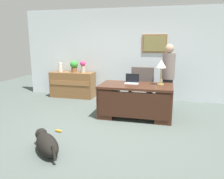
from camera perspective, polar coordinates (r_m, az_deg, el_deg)
The scene contains 14 objects.
ground_plane at distance 4.64m, azimuth 0.30°, elevation -9.93°, with size 12.00×12.00×0.00m, color #4C5651.
back_wall at distance 6.86m, azimuth 5.60°, elevation 8.92°, with size 7.00×0.16×2.70m.
desk at distance 5.22m, azimuth 6.00°, elevation -2.66°, with size 1.66×0.89×0.77m.
credenza at distance 7.17m, azimuth -10.00°, elevation 1.24°, with size 1.38×0.50×0.79m.
armchair at distance 6.03m, azimuth 7.53°, elevation -0.00°, with size 0.60×0.59×1.06m.
person_standing at distance 5.86m, azimuth 14.08°, elevation 3.23°, with size 0.32×0.32×1.68m.
dog_lying at distance 3.82m, azimuth -16.34°, elevation -13.02°, with size 0.73×0.73×0.30m.
laptop at distance 5.30m, azimuth 5.09°, elevation 2.15°, with size 0.32×0.22×0.22m.
desk_lamp at distance 5.18m, azimuth 12.43°, elevation 6.04°, with size 0.22×0.22×0.57m.
vase_with_flowers at distance 6.94m, azimuth -7.44°, elevation 6.03°, with size 0.17×0.17×0.36m.
vase_empty at distance 7.26m, azimuth -13.04°, elevation 5.60°, with size 0.13×0.13×0.30m, color silver.
potted_plant at distance 7.05m, azimuth -9.64°, elevation 5.96°, with size 0.24×0.24×0.36m.
dog_toy_ball at distance 4.28m, azimuth -16.04°, elevation -11.88°, with size 0.08×0.08×0.08m, color green.
dog_toy_bone at distance 4.60m, azimuth -13.47°, elevation -10.18°, with size 0.16×0.05×0.05m, color orange.
Camera 1 is at (1.02, -4.17, 1.77)m, focal length 35.90 mm.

